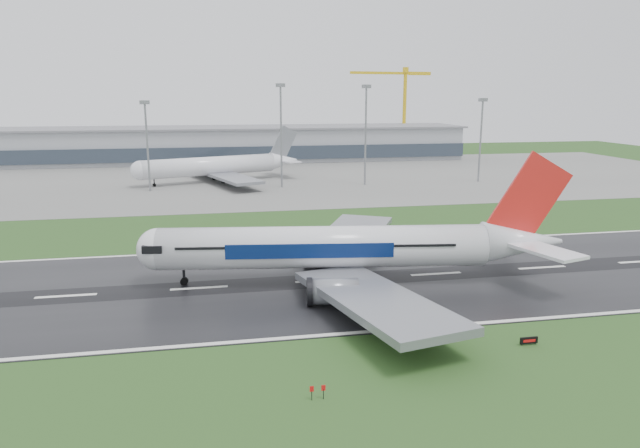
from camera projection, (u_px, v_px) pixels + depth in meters
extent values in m
plane|color=#214318|center=(199.00, 289.00, 91.54)|extent=(520.00, 520.00, 0.00)
cube|color=black|center=(199.00, 288.00, 91.53)|extent=(400.00, 45.00, 0.10)
cube|color=slate|center=(205.00, 179.00, 211.36)|extent=(400.00, 130.00, 0.08)
cube|color=gray|center=(205.00, 145.00, 267.24)|extent=(240.00, 36.00, 15.00)
cylinder|color=gray|center=(148.00, 148.00, 181.33)|extent=(0.64, 0.64, 27.37)
cylinder|color=gray|center=(281.00, 138.00, 188.47)|extent=(0.64, 0.64, 32.68)
cylinder|color=gray|center=(366.00, 137.00, 193.70)|extent=(0.64, 0.64, 32.38)
cylinder|color=gray|center=(480.00, 142.00, 201.77)|extent=(0.64, 0.64, 27.98)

